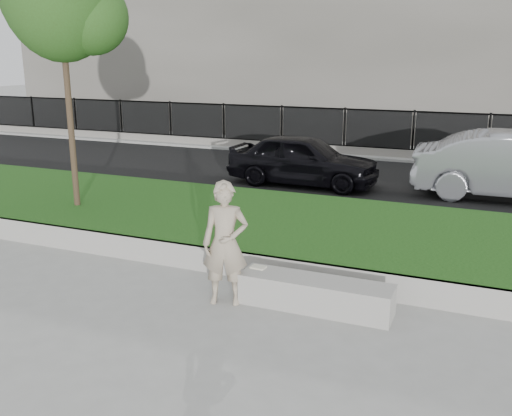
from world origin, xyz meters
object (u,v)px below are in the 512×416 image
at_px(stone_bench, 315,294).
at_px(book, 258,267).
at_px(man, 225,244).
at_px(car_dark, 303,159).

distance_m(stone_bench, book, 0.90).
xyz_separation_m(man, car_dark, (-1.27, 7.20, -0.15)).
height_order(stone_bench, book, book).
bearing_deg(book, car_dark, 107.05).
bearing_deg(book, man, -127.74).
bearing_deg(stone_bench, man, -167.14).
xyz_separation_m(stone_bench, car_dark, (-2.46, 6.92, 0.49)).
relative_size(stone_bench, man, 1.21).
distance_m(stone_bench, man, 1.38).
relative_size(man, car_dark, 0.44).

